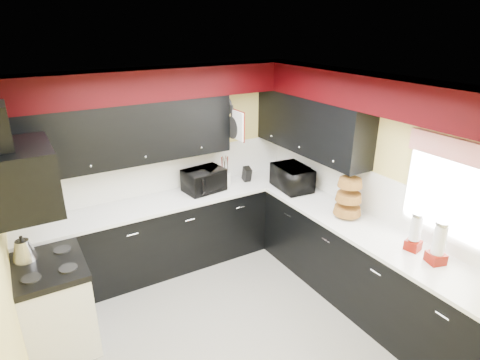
{
  "coord_description": "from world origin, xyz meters",
  "views": [
    {
      "loc": [
        -1.55,
        -2.82,
        3.0
      ],
      "look_at": [
        0.61,
        0.87,
        1.28
      ],
      "focal_mm": 30.0,
      "sensor_mm": 36.0,
      "label": 1
    }
  ],
  "objects_px": {
    "microwave": "(292,178)",
    "knife_block": "(247,174)",
    "toaster_oven": "(204,180)",
    "utensil_crock": "(225,179)",
    "kettle": "(24,250)"
  },
  "relations": [
    {
      "from": "toaster_oven",
      "to": "microwave",
      "type": "bearing_deg",
      "value": -34.27
    },
    {
      "from": "toaster_oven",
      "to": "utensil_crock",
      "type": "relative_size",
      "value": 2.9
    },
    {
      "from": "knife_block",
      "to": "kettle",
      "type": "distance_m",
      "value": 2.83
    },
    {
      "from": "microwave",
      "to": "utensil_crock",
      "type": "xyz_separation_m",
      "value": [
        -0.7,
        0.54,
        -0.07
      ]
    },
    {
      "from": "microwave",
      "to": "knife_block",
      "type": "height_order",
      "value": "microwave"
    },
    {
      "from": "microwave",
      "to": "toaster_oven",
      "type": "bearing_deg",
      "value": 67.97
    },
    {
      "from": "utensil_crock",
      "to": "knife_block",
      "type": "distance_m",
      "value": 0.33
    },
    {
      "from": "microwave",
      "to": "utensil_crock",
      "type": "relative_size",
      "value": 3.2
    },
    {
      "from": "utensil_crock",
      "to": "knife_block",
      "type": "height_order",
      "value": "knife_block"
    },
    {
      "from": "knife_block",
      "to": "kettle",
      "type": "relative_size",
      "value": 0.9
    },
    {
      "from": "toaster_oven",
      "to": "kettle",
      "type": "relative_size",
      "value": 2.28
    },
    {
      "from": "utensil_crock",
      "to": "knife_block",
      "type": "relative_size",
      "value": 0.87
    },
    {
      "from": "toaster_oven",
      "to": "knife_block",
      "type": "xyz_separation_m",
      "value": [
        0.64,
        0.0,
        -0.05
      ]
    },
    {
      "from": "kettle",
      "to": "microwave",
      "type": "bearing_deg",
      "value": 1.03
    },
    {
      "from": "utensil_crock",
      "to": "toaster_oven",
      "type": "bearing_deg",
      "value": -175.67
    }
  ]
}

